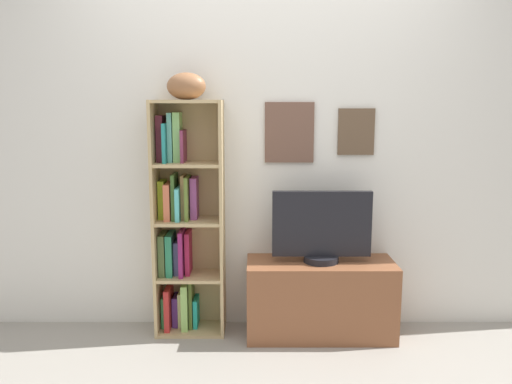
{
  "coord_description": "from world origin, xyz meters",
  "views": [
    {
      "loc": [
        -0.05,
        -2.18,
        1.47
      ],
      "look_at": [
        -0.04,
        0.85,
        0.95
      ],
      "focal_mm": 35.78,
      "sensor_mm": 36.0,
      "label": 1
    }
  ],
  "objects_px": {
    "tv_stand": "(318,298)",
    "television": "(320,228)",
    "bookshelf": "(181,225)",
    "football": "(184,86)"
  },
  "relations": [
    {
      "from": "football",
      "to": "tv_stand",
      "type": "xyz_separation_m",
      "value": [
        0.83,
        -0.06,
        -1.33
      ]
    },
    {
      "from": "tv_stand",
      "to": "television",
      "type": "bearing_deg",
      "value": 90.0
    },
    {
      "from": "football",
      "to": "tv_stand",
      "type": "bearing_deg",
      "value": -4.1
    },
    {
      "from": "television",
      "to": "football",
      "type": "bearing_deg",
      "value": 175.98
    },
    {
      "from": "bookshelf",
      "to": "football",
      "type": "height_order",
      "value": "football"
    },
    {
      "from": "football",
      "to": "television",
      "type": "bearing_deg",
      "value": -4.02
    },
    {
      "from": "tv_stand",
      "to": "television",
      "type": "relative_size",
      "value": 1.51
    },
    {
      "from": "bookshelf",
      "to": "football",
      "type": "distance_m",
      "value": 0.87
    },
    {
      "from": "bookshelf",
      "to": "tv_stand",
      "type": "bearing_deg",
      "value": -5.82
    },
    {
      "from": "tv_stand",
      "to": "television",
      "type": "xyz_separation_m",
      "value": [
        0.0,
        0.0,
        0.46
      ]
    }
  ]
}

